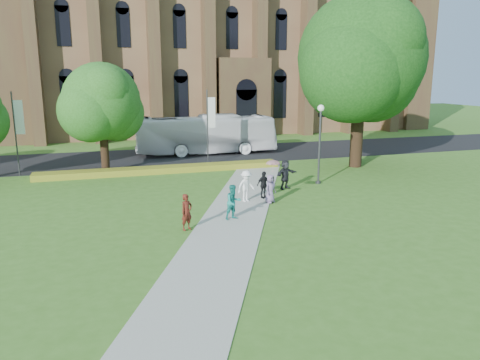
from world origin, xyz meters
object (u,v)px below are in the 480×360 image
object	(u,v)px
streetlamp	(320,135)
pedestrian_0	(187,212)
large_tree	(361,58)
tour_coach	(206,134)

from	to	relation	value
streetlamp	pedestrian_0	xyz separation A→B (m)	(-10.28, -6.98, -2.40)
streetlamp	pedestrian_0	world-z (taller)	streetlamp
streetlamp	large_tree	bearing A→B (deg)	39.29
tour_coach	pedestrian_0	distance (m)	21.81
large_tree	streetlamp	bearing A→B (deg)	-140.71
large_tree	pedestrian_0	world-z (taller)	large_tree
large_tree	pedestrian_0	distance (m)	20.90
streetlamp	tour_coach	xyz separation A→B (m)	(-4.39, 14.00, -1.50)
pedestrian_0	tour_coach	bearing A→B (deg)	44.25
streetlamp	large_tree	xyz separation A→B (m)	(5.50, 4.50, 5.07)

